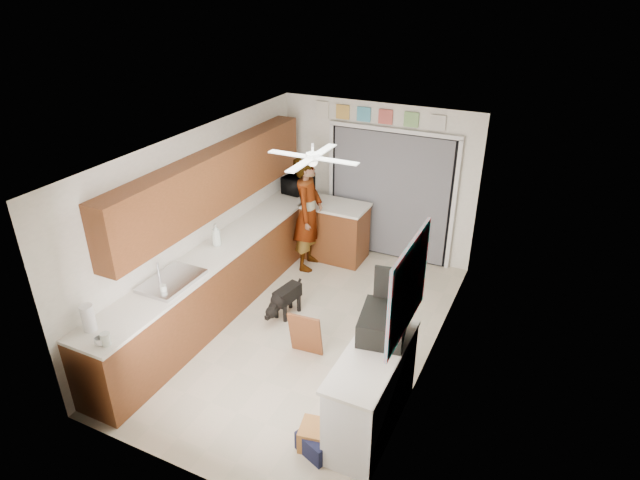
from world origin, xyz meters
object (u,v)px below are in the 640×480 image
(microwave, at_px, (298,183))
(dog, at_px, (288,299))
(man, at_px, (308,214))
(suitcase, at_px, (383,324))
(navy_crate, at_px, (318,442))
(paper_towel_roll, at_px, (88,318))
(cardboard_box, at_px, (320,437))
(cup, at_px, (100,341))
(soap_bottle, at_px, (216,235))

(microwave, distance_m, dog, 2.39)
(microwave, bearing_deg, man, -135.70)
(dog, bearing_deg, microwave, 123.64)
(suitcase, bearing_deg, navy_crate, -120.03)
(paper_towel_roll, relative_size, navy_crate, 0.82)
(cardboard_box, xyz_separation_m, dog, (-1.40, 1.88, 0.11))
(cup, distance_m, cardboard_box, 2.39)
(cardboard_box, height_order, man, man)
(soap_bottle, relative_size, suitcase, 0.54)
(man, bearing_deg, dog, -175.48)
(suitcase, height_order, dog, suitcase)
(soap_bottle, relative_size, man, 0.18)
(microwave, bearing_deg, dog, -149.63)
(cardboard_box, bearing_deg, navy_crate, -90.00)
(man, height_order, dog, man)
(man, xyz_separation_m, dog, (0.36, -1.35, -0.67))
(cardboard_box, xyz_separation_m, navy_crate, (0.00, -0.06, -0.02))
(suitcase, relative_size, man, 0.33)
(soap_bottle, bearing_deg, man, 68.02)
(cardboard_box, distance_m, man, 3.76)
(microwave, relative_size, dog, 0.85)
(microwave, height_order, cardboard_box, microwave)
(cardboard_box, bearing_deg, suitcase, 68.44)
(soap_bottle, relative_size, navy_crate, 0.91)
(microwave, xyz_separation_m, man, (0.54, -0.70, -0.17))
(soap_bottle, height_order, suitcase, soap_bottle)
(man, bearing_deg, suitcase, -149.69)
(microwave, xyz_separation_m, navy_crate, (2.29, -4.00, -0.97))
(man, bearing_deg, soap_bottle, 147.78)
(soap_bottle, xyz_separation_m, suitcase, (2.69, -0.90, -0.03))
(navy_crate, distance_m, dog, 2.40)
(microwave, height_order, navy_crate, microwave)
(cup, height_order, dog, cup)
(microwave, xyz_separation_m, cup, (0.14, -4.50, -0.10))
(microwave, relative_size, suitcase, 0.86)
(soap_bottle, xyz_separation_m, navy_crate, (2.37, -1.78, -0.99))
(microwave, distance_m, navy_crate, 4.71)
(soap_bottle, height_order, cup, soap_bottle)
(suitcase, bearing_deg, dog, 138.11)
(suitcase, relative_size, navy_crate, 1.69)
(man, relative_size, dog, 3.00)
(suitcase, xyz_separation_m, navy_crate, (-0.32, -0.87, -0.96))
(cup, xyz_separation_m, man, (0.40, 3.80, -0.07))
(soap_bottle, height_order, man, man)
(suitcase, distance_m, man, 3.19)
(cup, distance_m, suitcase, 2.83)
(cardboard_box, bearing_deg, man, 118.47)
(paper_towel_roll, xyz_separation_m, cardboard_box, (2.44, 0.42, -0.96))
(suitcase, bearing_deg, cardboard_box, -121.43)
(microwave, bearing_deg, cardboard_box, -142.95)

